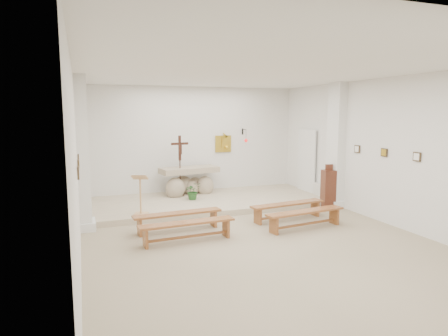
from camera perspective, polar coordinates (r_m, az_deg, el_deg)
name	(u,v)px	position (r m, az deg, el deg)	size (l,w,h in m)	color
ground	(255,239)	(8.65, 4.50, -10.09)	(7.00, 10.00, 0.00)	tan
wall_left	(77,165)	(7.55, -20.27, 0.43)	(0.02, 10.00, 3.50)	silver
wall_right	(391,152)	(10.23, 22.74, 2.13)	(0.02, 10.00, 3.50)	silver
wall_back	(192,141)	(12.97, -4.55, 3.80)	(7.00, 0.02, 3.50)	silver
ceiling	(257,72)	(8.27, 4.77, 13.57)	(7.00, 10.00, 0.02)	silver
sanctuary_platform	(206,202)	(11.80, -2.54, -4.82)	(6.98, 3.00, 0.15)	beige
pilaster_left	(83,154)	(9.53, -19.50, 1.91)	(0.26, 0.55, 3.50)	white
pilaster_right	(336,146)	(11.70, 15.69, 3.09)	(0.26, 0.55, 3.50)	white
gold_wall_relief	(223,144)	(13.27, -0.12, 3.48)	(0.55, 0.04, 0.55)	gold
sanctuary_lamp	(246,139)	(13.27, 3.10, 4.16)	(0.11, 0.36, 0.44)	black
station_frame_left_front	(78,173)	(6.76, -20.12, -0.64)	(0.03, 0.20, 0.20)	#3D2D1A
station_frame_left_mid	(78,165)	(7.75, -20.11, 0.39)	(0.03, 0.20, 0.20)	#3D2D1A
station_frame_left_rear	(78,159)	(8.74, -20.10, 1.19)	(0.03, 0.20, 0.20)	#3D2D1A
station_frame_right_front	(417,157)	(9.65, 25.84, 1.46)	(0.03, 0.20, 0.20)	#3D2D1A
station_frame_right_mid	(384,152)	(10.36, 21.90, 2.07)	(0.03, 0.20, 0.20)	#3D2D1A
station_frame_right_rear	(357,149)	(11.13, 18.49, 2.59)	(0.03, 0.20, 0.20)	#3D2D1A
radiator_left	(83,211)	(10.47, -19.49, -5.81)	(0.10, 0.85, 0.52)	silver
radiator_right	(322,192)	(12.51, 13.80, -3.40)	(0.10, 0.85, 0.52)	silver
altar	(189,183)	(12.48, -5.05, -2.12)	(1.89, 0.98, 0.93)	tan
lectern	(140,194)	(10.11, -11.87, -3.71)	(0.45, 0.41, 1.04)	tan
crucifix_stand	(180,161)	(12.21, -6.31, 0.99)	(0.56, 0.24, 1.84)	#3D1D13
potted_plant	(193,191)	(11.72, -4.46, -3.29)	(0.46, 0.39, 0.51)	#224F1F
donation_pedestal	(328,189)	(11.62, 14.67, -2.89)	(0.38, 0.38, 1.24)	#512617
bench_left_front	(178,217)	(9.18, -6.61, -6.96)	(2.05, 0.48, 0.43)	brown
bench_right_front	(288,207)	(10.17, 9.08, -5.54)	(2.06, 0.58, 0.43)	brown
bench_left_second	(187,227)	(8.39, -5.27, -8.36)	(2.05, 0.46, 0.43)	brown
bench_right_second	(305,215)	(9.47, 11.55, -6.61)	(2.06, 0.59, 0.43)	brown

